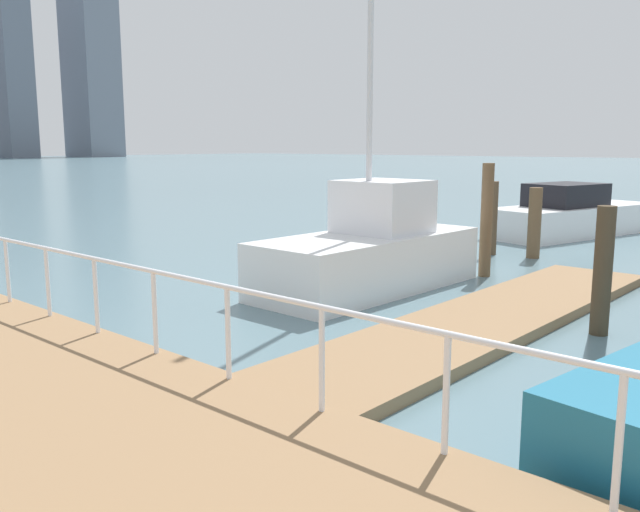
{
  "coord_description": "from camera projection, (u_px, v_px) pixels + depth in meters",
  "views": [
    {
      "loc": [
        -7.82,
        1.75,
        3.0
      ],
      "look_at": [
        0.39,
        9.01,
        1.15
      ],
      "focal_mm": 37.35,
      "sensor_mm": 36.0,
      "label": 1
    }
  ],
  "objects": [
    {
      "name": "floating_dock",
      "position": [
        482.0,
        321.0,
        11.04
      ],
      "size": [
        10.97,
        2.0,
        0.18
      ],
      "primitive_type": "cube",
      "color": "#93704C",
      "rests_on": "ground_plane"
    },
    {
      "name": "dock_piling_4",
      "position": [
        486.0,
        220.0,
        15.09
      ],
      "size": [
        0.27,
        0.27,
        2.58
      ],
      "primitive_type": "cylinder",
      "color": "brown",
      "rests_on": "ground_plane"
    },
    {
      "name": "moored_boat_1",
      "position": [
        571.0,
        216.0,
        22.14
      ],
      "size": [
        6.88,
        3.65,
        1.73
      ],
      "color": "white",
      "rests_on": "ground_plane"
    },
    {
      "name": "skyline_tower_6",
      "position": [
        90.0,
        49.0,
        157.65
      ],
      "size": [
        9.61,
        11.92,
        50.54
      ],
      "primitive_type": "cube",
      "rotation": [
        0.0,
        0.0,
        0.03
      ],
      "color": "slate",
      "rests_on": "ground_plane"
    },
    {
      "name": "ground_plane",
      "position": [
        10.0,
        255.0,
        18.2
      ],
      "size": [
        300.0,
        300.0,
        0.0
      ],
      "primitive_type": "plane",
      "color": "slate"
    },
    {
      "name": "skyline_tower_5",
      "position": [
        8.0,
        60.0,
        148.3
      ],
      "size": [
        7.15,
        14.0,
        43.12
      ],
      "primitive_type": "cube",
      "rotation": [
        0.0,
        0.0,
        -0.06
      ],
      "color": "slate",
      "rests_on": "ground_plane"
    },
    {
      "name": "moored_boat_3",
      "position": [
        371.0,
        250.0,
        13.84
      ],
      "size": [
        5.3,
        2.19,
        10.02
      ],
      "color": "white",
      "rests_on": "ground_plane"
    },
    {
      "name": "dock_piling_5",
      "position": [
        534.0,
        223.0,
        17.6
      ],
      "size": [
        0.34,
        0.34,
        1.87
      ],
      "primitive_type": "cylinder",
      "color": "brown",
      "rests_on": "ground_plane"
    },
    {
      "name": "dock_piling_3",
      "position": [
        603.0,
        271.0,
        10.45
      ],
      "size": [
        0.29,
        0.29,
        2.06
      ],
      "primitive_type": "cylinder",
      "color": "#473826",
      "rests_on": "ground_plane"
    },
    {
      "name": "dock_piling_0",
      "position": [
        492.0,
        218.0,
        18.16
      ],
      "size": [
        0.28,
        0.28,
        2.01
      ],
      "primitive_type": "cylinder",
      "color": "brown",
      "rests_on": "ground_plane"
    },
    {
      "name": "boardwalk_railing",
      "position": [
        154.0,
        290.0,
        8.24
      ],
      "size": [
        0.06,
        25.05,
        1.08
      ],
      "color": "white",
      "rests_on": "boardwalk"
    }
  ]
}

